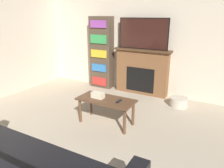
% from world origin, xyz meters
% --- Properties ---
extents(wall_back, '(6.73, 0.06, 2.70)m').
position_xyz_m(wall_back, '(0.00, 4.52, 1.35)').
color(wall_back, beige).
rests_on(wall_back, ground_plane).
extents(fireplace, '(1.35, 0.28, 1.08)m').
position_xyz_m(fireplace, '(-0.18, 4.38, 0.54)').
color(fireplace, brown).
rests_on(fireplace, ground_plane).
extents(tv, '(1.17, 0.03, 0.69)m').
position_xyz_m(tv, '(-0.18, 4.36, 1.43)').
color(tv, black).
rests_on(tv, fireplace).
extents(coffee_table, '(0.99, 0.46, 0.46)m').
position_xyz_m(coffee_table, '(-0.13, 2.62, 0.39)').
color(coffee_table, brown).
rests_on(coffee_table, ground_plane).
extents(tissue_box, '(0.22, 0.12, 0.10)m').
position_xyz_m(tissue_box, '(-0.29, 2.61, 0.51)').
color(tissue_box, beige).
rests_on(tissue_box, coffee_table).
extents(remote_control, '(0.04, 0.15, 0.02)m').
position_xyz_m(remote_control, '(0.12, 2.62, 0.47)').
color(remote_control, black).
rests_on(remote_control, coffee_table).
extents(bookshelf, '(0.59, 0.29, 1.80)m').
position_xyz_m(bookshelf, '(-1.28, 4.36, 0.90)').
color(bookshelf, '#4C3D2D').
rests_on(bookshelf, ground_plane).
extents(storage_basket, '(0.37, 0.37, 0.19)m').
position_xyz_m(storage_basket, '(0.81, 4.01, 0.09)').
color(storage_basket, '#BCB29E').
rests_on(storage_basket, ground_plane).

